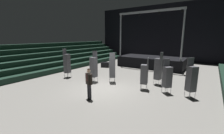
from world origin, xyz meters
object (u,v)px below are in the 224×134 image
at_px(chair_stack_mid_right, 67,63).
at_px(chair_stack_rear_left, 167,76).
at_px(chair_stack_front_left, 112,68).
at_px(chair_stack_rear_right, 191,78).
at_px(chair_stack_front_right, 158,69).
at_px(chair_stack_mid_centre, 144,74).
at_px(chair_stack_mid_left, 94,67).
at_px(equipment_road_case, 105,65).
at_px(stage_riser, 151,61).
at_px(man_with_tie, 89,82).

xyz_separation_m(chair_stack_mid_right, chair_stack_rear_left, (8.04, 0.97, -0.17)).
relative_size(chair_stack_front_left, chair_stack_rear_left, 1.08).
bearing_deg(chair_stack_mid_right, chair_stack_rear_left, 85.96).
distance_m(chair_stack_front_left, chair_stack_rear_right, 5.33).
xyz_separation_m(chair_stack_front_right, chair_stack_rear_left, (0.97, -1.37, -0.13)).
bearing_deg(chair_stack_mid_centre, chair_stack_front_right, -28.52).
xyz_separation_m(chair_stack_rear_left, chair_stack_rear_right, (1.31, 0.04, 0.08)).
relative_size(chair_stack_mid_left, equipment_road_case, 2.66).
relative_size(chair_stack_mid_left, chair_stack_mid_centre, 1.12).
height_order(chair_stack_front_left, equipment_road_case, chair_stack_front_left).
height_order(stage_riser, chair_stack_mid_right, stage_riser).
bearing_deg(chair_stack_mid_left, man_with_tie, 121.37).
bearing_deg(stage_riser, chair_stack_front_right, -66.68).
distance_m(man_with_tie, chair_stack_rear_right, 5.75).
bearing_deg(stage_riser, chair_stack_mid_left, -101.50).
distance_m(stage_riser, chair_stack_rear_left, 8.30).
bearing_deg(equipment_road_case, chair_stack_mid_centre, -34.71).
bearing_deg(chair_stack_front_left, stage_riser, 50.07).
bearing_deg(chair_stack_rear_left, chair_stack_front_right, -101.25).
xyz_separation_m(chair_stack_mid_right, equipment_road_case, (0.10, 5.33, -0.96)).
height_order(chair_stack_mid_left, chair_stack_mid_centre, chair_stack_mid_left).
bearing_deg(equipment_road_case, man_with_tie, -59.16).
distance_m(chair_stack_front_right, chair_stack_rear_left, 1.68).
bearing_deg(chair_stack_rear_right, chair_stack_mid_left, -40.88).
height_order(chair_stack_mid_right, chair_stack_rear_left, chair_stack_mid_right).
height_order(chair_stack_front_left, chair_stack_rear_right, same).
xyz_separation_m(chair_stack_mid_left, chair_stack_mid_centre, (3.87, 0.54, -0.13)).
height_order(chair_stack_mid_centre, chair_stack_rear_right, chair_stack_rear_right).
xyz_separation_m(chair_stack_front_right, equipment_road_case, (-6.97, 2.99, -0.91)).
relative_size(stage_riser, chair_stack_front_left, 3.10).
relative_size(chair_stack_front_left, equipment_road_case, 2.56).
height_order(chair_stack_front_right, chair_stack_rear_left, chair_stack_front_right).
height_order(man_with_tie, equipment_road_case, man_with_tie).
distance_m(chair_stack_front_right, equipment_road_case, 7.64).
distance_m(chair_stack_front_left, chair_stack_mid_centre, 2.63).
height_order(chair_stack_front_left, chair_stack_front_right, chair_stack_front_right).
distance_m(man_with_tie, chair_stack_front_left, 3.39).
height_order(man_with_tie, chair_stack_mid_left, chair_stack_mid_left).
xyz_separation_m(chair_stack_front_right, chair_stack_mid_centre, (-0.42, -1.54, -0.13)).
relative_size(man_with_tie, chair_stack_mid_right, 0.71).
bearing_deg(chair_stack_rear_left, chair_stack_mid_right, -39.82).
distance_m(chair_stack_rear_left, chair_stack_rear_right, 1.31).
xyz_separation_m(chair_stack_front_left, chair_stack_rear_right, (5.33, 0.06, 0.00)).
xyz_separation_m(chair_stack_front_right, chair_stack_rear_right, (2.28, -1.33, -0.04)).
relative_size(chair_stack_front_right, chair_stack_mid_centre, 1.12).
distance_m(chair_stack_front_right, chair_stack_rear_right, 2.64).
bearing_deg(chair_stack_rear_left, equipment_road_case, -75.46).
distance_m(man_with_tie, equipment_road_case, 9.00).
distance_m(chair_stack_rear_left, equipment_road_case, 9.09).
relative_size(chair_stack_front_left, chair_stack_rear_right, 1.00).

